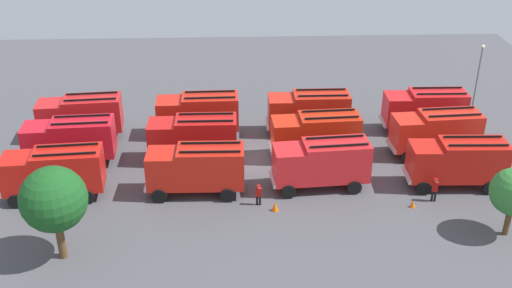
% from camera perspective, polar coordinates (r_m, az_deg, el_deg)
% --- Properties ---
extents(ground_plane, '(66.39, 66.39, 0.00)m').
position_cam_1_polar(ground_plane, '(49.44, 0.00, -1.44)').
color(ground_plane, '#4C4C51').
extents(fire_truck_0, '(7.24, 2.85, 3.88)m').
position_cam_1_polar(fire_truck_0, '(55.33, 15.60, 3.25)').
color(fire_truck_0, red).
rests_on(fire_truck_0, ground).
extents(fire_truck_1, '(7.20, 2.76, 3.88)m').
position_cam_1_polar(fire_truck_1, '(53.12, 5.01, 3.17)').
color(fire_truck_1, red).
rests_on(fire_truck_1, ground).
extents(fire_truck_2, '(7.24, 2.86, 3.88)m').
position_cam_1_polar(fire_truck_2, '(52.72, -5.44, 2.96)').
color(fire_truck_2, red).
rests_on(fire_truck_2, ground).
extents(fire_truck_3, '(7.37, 3.21, 3.88)m').
position_cam_1_polar(fire_truck_3, '(54.19, -16.14, 2.65)').
color(fire_truck_3, red).
rests_on(fire_truck_3, ground).
extents(fire_truck_4, '(7.34, 3.12, 3.88)m').
position_cam_1_polar(fire_truck_4, '(51.33, 16.58, 1.18)').
color(fire_truck_4, red).
rests_on(fire_truck_4, ground).
extents(fire_truck_5, '(7.33, 3.09, 3.88)m').
position_cam_1_polar(fire_truck_5, '(49.06, 5.66, 1.01)').
color(fire_truck_5, red).
rests_on(fire_truck_5, ground).
extents(fire_truck_6, '(7.22, 2.79, 3.88)m').
position_cam_1_polar(fire_truck_6, '(48.58, -5.91, 0.72)').
color(fire_truck_6, red).
rests_on(fire_truck_6, ground).
extents(fire_truck_7, '(7.33, 3.09, 3.88)m').
position_cam_1_polar(fire_truck_7, '(50.11, -17.08, 0.45)').
color(fire_truck_7, red).
rests_on(fire_truck_7, ground).
extents(fire_truck_8, '(7.28, 2.95, 3.88)m').
position_cam_1_polar(fire_truck_8, '(47.15, 18.42, -1.52)').
color(fire_truck_8, red).
rests_on(fire_truck_8, ground).
extents(fire_truck_9, '(7.37, 3.21, 3.88)m').
position_cam_1_polar(fire_truck_9, '(44.85, 6.19, -1.70)').
color(fire_truck_9, red).
rests_on(fire_truck_9, ground).
extents(fire_truck_10, '(7.24, 2.86, 3.88)m').
position_cam_1_polar(fire_truck_10, '(44.07, -5.61, -2.23)').
color(fire_truck_10, red).
rests_on(fire_truck_10, ground).
extents(fire_truck_11, '(7.36, 3.19, 3.88)m').
position_cam_1_polar(fire_truck_11, '(45.81, -18.44, -2.41)').
color(fire_truck_11, red).
rests_on(fire_truck_11, ground).
extents(firefighter_0, '(0.44, 0.28, 1.62)m').
position_cam_1_polar(firefighter_0, '(43.13, 0.24, -4.73)').
color(firefighter_0, black).
rests_on(firefighter_0, ground).
extents(firefighter_1, '(0.45, 0.48, 1.68)m').
position_cam_1_polar(firefighter_1, '(47.03, 5.18, -1.87)').
color(firefighter_1, black).
rests_on(firefighter_1, ground).
extents(firefighter_2, '(0.48, 0.37, 1.84)m').
position_cam_1_polar(firefighter_2, '(45.33, 16.45, -4.04)').
color(firefighter_2, black).
rests_on(firefighter_2, ground).
extents(tree_1, '(4.05, 4.05, 6.28)m').
position_cam_1_polar(tree_1, '(38.28, -18.49, -4.99)').
color(tree_1, brown).
rests_on(tree_1, ground).
extents(traffic_cone_0, '(0.48, 0.48, 0.68)m').
position_cam_1_polar(traffic_cone_0, '(42.83, 1.81, -5.88)').
color(traffic_cone_0, '#F2600C').
rests_on(traffic_cone_0, ground).
extents(traffic_cone_1, '(0.43, 0.43, 0.62)m').
position_cam_1_polar(traffic_cone_1, '(51.54, 4.71, 0.12)').
color(traffic_cone_1, '#F2600C').
rests_on(traffic_cone_1, ground).
extents(traffic_cone_2, '(0.39, 0.39, 0.56)m').
position_cam_1_polar(traffic_cone_2, '(44.63, 14.52, -5.45)').
color(traffic_cone_2, '#F2600C').
rests_on(traffic_cone_2, ground).
extents(lamppost, '(0.36, 0.36, 6.62)m').
position_cam_1_polar(lamppost, '(60.10, 20.16, 6.26)').
color(lamppost, slate).
rests_on(lamppost, ground).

